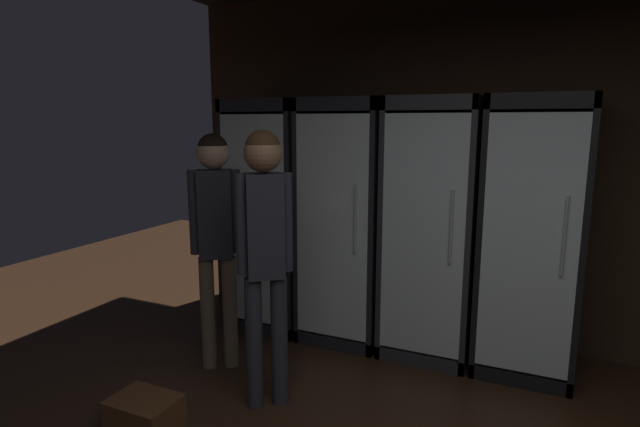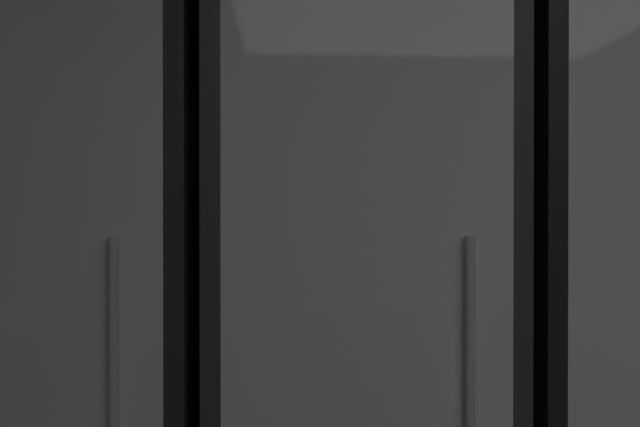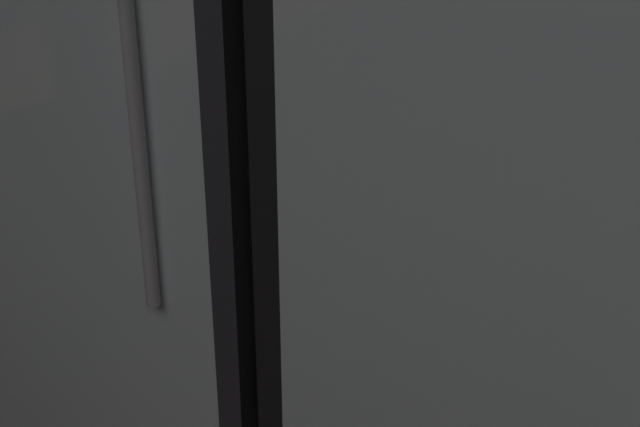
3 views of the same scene
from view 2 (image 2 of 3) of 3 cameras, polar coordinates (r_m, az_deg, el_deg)
The scene contains 4 objects.
wall_back at distance 2.18m, azimuth 22.64°, elevation 1.40°, with size 6.00×0.06×2.80m, color #382619.
cooler_left at distance 1.77m, azimuth -20.43°, elevation -13.34°, with size 0.65×0.69×1.92m.
cooler_center at distance 1.70m, azimuth 2.71°, elevation -13.82°, with size 0.65×0.69×1.92m.
cooler_right at distance 1.88m, azimuth 24.26°, elevation -12.45°, with size 0.65×0.69×1.92m.
Camera 2 is at (-0.93, 1.06, 1.36)m, focal length 36.83 mm.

